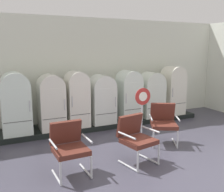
{
  "coord_description": "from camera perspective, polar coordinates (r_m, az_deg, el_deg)",
  "views": [
    {
      "loc": [
        -2.89,
        -3.81,
        2.28
      ],
      "look_at": [
        0.17,
        2.75,
        0.94
      ],
      "focal_mm": 41.07,
      "sensor_mm": 36.0,
      "label": 1
    }
  ],
  "objects": [
    {
      "name": "ground",
      "position": [
        5.31,
        11.33,
        -15.44
      ],
      "size": [
        12.0,
        10.0,
        0.05
      ],
      "primitive_type": "cube",
      "color": "#3F3D4B"
    },
    {
      "name": "armchair_left",
      "position": [
        4.82,
        -9.53,
        -10.72
      ],
      "size": [
        0.68,
        0.69,
        0.96
      ],
      "color": "silver",
      "rests_on": "ground"
    },
    {
      "name": "refrigerator_6",
      "position": [
        8.68,
        13.4,
        1.58
      ],
      "size": [
        0.64,
        0.65,
        1.58
      ],
      "color": "silver",
      "rests_on": "display_plinth"
    },
    {
      "name": "refrigerator_3",
      "position": [
        7.43,
        -2.29,
        -0.44
      ],
      "size": [
        0.69,
        0.68,
        1.4
      ],
      "color": "silver",
      "rests_on": "display_plinth"
    },
    {
      "name": "back_wall",
      "position": [
        8.04,
        -3.87,
        5.72
      ],
      "size": [
        11.76,
        0.12,
        3.19
      ],
      "color": "silver",
      "rests_on": "ground"
    },
    {
      "name": "display_plinth",
      "position": [
        7.75,
        -2.02,
        -6.08
      ],
      "size": [
        6.26,
        0.95,
        0.14
      ],
      "primitive_type": "cube",
      "color": "black",
      "rests_on": "ground"
    },
    {
      "name": "refrigerator_4",
      "position": [
        7.79,
        3.77,
        0.52
      ],
      "size": [
        0.65,
        0.66,
        1.5
      ],
      "color": "silver",
      "rests_on": "display_plinth"
    },
    {
      "name": "refrigerator_5",
      "position": [
        8.2,
        8.78,
        0.55
      ],
      "size": [
        0.71,
        0.63,
        1.42
      ],
      "color": "silver",
      "rests_on": "display_plinth"
    },
    {
      "name": "refrigerator_0",
      "position": [
        6.89,
        -20.68,
        -1.17
      ],
      "size": [
        0.71,
        0.71,
        1.57
      ],
      "color": "silver",
      "rests_on": "display_plinth"
    },
    {
      "name": "refrigerator_1",
      "position": [
        7.0,
        -13.39,
        -0.98
      ],
      "size": [
        0.66,
        0.69,
        1.48
      ],
      "color": "silver",
      "rests_on": "display_plinth"
    },
    {
      "name": "armchair_center",
      "position": [
        5.23,
        5.31,
        -8.91
      ],
      "size": [
        0.75,
        0.78,
        0.96
      ],
      "color": "silver",
      "rests_on": "ground"
    },
    {
      "name": "sign_stand",
      "position": [
        6.44,
        6.71,
        -4.51
      ],
      "size": [
        0.42,
        0.32,
        1.33
      ],
      "color": "#2D2D30",
      "rests_on": "ground"
    },
    {
      "name": "armchair_right",
      "position": [
        6.37,
        11.38,
        -5.49
      ],
      "size": [
        0.84,
        0.87,
        0.96
      ],
      "color": "silver",
      "rests_on": "ground"
    },
    {
      "name": "refrigerator_2",
      "position": [
        7.15,
        -7.8,
        -0.26
      ],
      "size": [
        0.58,
        0.65,
        1.54
      ],
      "color": "silver",
      "rests_on": "display_plinth"
    }
  ]
}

